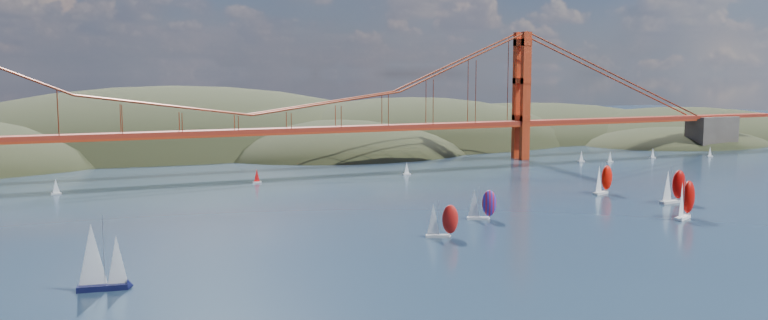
{
  "coord_description": "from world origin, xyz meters",
  "views": [
    {
      "loc": [
        -67.86,
        -92.58,
        37.06
      ],
      "look_at": [
        14.11,
        90.0,
        14.0
      ],
      "focal_mm": 35.0,
      "sensor_mm": 36.0,
      "label": 1
    }
  ],
  "objects_px": {
    "racer_0": "(441,220)",
    "racer_1": "(685,199)",
    "racer_rwb": "(481,204)",
    "racer_3": "(603,179)",
    "racer_2": "(673,186)",
    "sloop_navy": "(99,258)"
  },
  "relations": [
    {
      "from": "racer_0",
      "to": "racer_1",
      "type": "distance_m",
      "value": 68.01
    },
    {
      "from": "racer_0",
      "to": "racer_rwb",
      "type": "bearing_deg",
      "value": 57.7
    },
    {
      "from": "racer_3",
      "to": "racer_1",
      "type": "bearing_deg",
      "value": -119.05
    },
    {
      "from": "racer_2",
      "to": "racer_3",
      "type": "bearing_deg",
      "value": 102.79
    },
    {
      "from": "racer_0",
      "to": "racer_rwb",
      "type": "distance_m",
      "value": 24.24
    },
    {
      "from": "racer_1",
      "to": "racer_2",
      "type": "xyz_separation_m",
      "value": [
        15.11,
        19.02,
        -0.09
      ]
    },
    {
      "from": "racer_3",
      "to": "racer_rwb",
      "type": "relative_size",
      "value": 1.16
    },
    {
      "from": "racer_1",
      "to": "racer_3",
      "type": "xyz_separation_m",
      "value": [
        7.83,
        40.47,
        -0.46
      ]
    },
    {
      "from": "racer_0",
      "to": "racer_3",
      "type": "xyz_separation_m",
      "value": [
        75.55,
        34.34,
        0.66
      ]
    },
    {
      "from": "racer_1",
      "to": "racer_3",
      "type": "bearing_deg",
      "value": 53.48
    },
    {
      "from": "racer_2",
      "to": "racer_3",
      "type": "distance_m",
      "value": 22.65
    },
    {
      "from": "sloop_navy",
      "to": "racer_rwb",
      "type": "xyz_separation_m",
      "value": [
        93.16,
        27.41,
        -1.68
      ]
    },
    {
      "from": "racer_0",
      "to": "racer_3",
      "type": "distance_m",
      "value": 82.99
    },
    {
      "from": "sloop_navy",
      "to": "racer_2",
      "type": "bearing_deg",
      "value": 18.44
    },
    {
      "from": "sloop_navy",
      "to": "racer_0",
      "type": "height_order",
      "value": "sloop_navy"
    },
    {
      "from": "racer_2",
      "to": "racer_rwb",
      "type": "relative_size",
      "value": 1.25
    },
    {
      "from": "sloop_navy",
      "to": "racer_rwb",
      "type": "height_order",
      "value": "sloop_navy"
    },
    {
      "from": "racer_3",
      "to": "racer_rwb",
      "type": "height_order",
      "value": "racer_3"
    },
    {
      "from": "racer_3",
      "to": "racer_rwb",
      "type": "distance_m",
      "value": 59.52
    },
    {
      "from": "sloop_navy",
      "to": "racer_rwb",
      "type": "relative_size",
      "value": 1.51
    },
    {
      "from": "racer_2",
      "to": "racer_1",
      "type": "bearing_deg",
      "value": -134.4
    },
    {
      "from": "racer_0",
      "to": "racer_1",
      "type": "bearing_deg",
      "value": 15.94
    }
  ]
}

